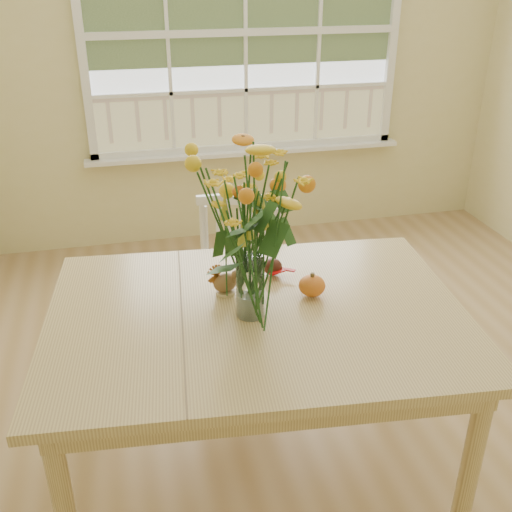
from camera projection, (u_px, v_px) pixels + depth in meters
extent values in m
cube|color=#A4804F|center=(344.00, 411.00, 2.98)|extent=(4.00, 4.50, 0.01)
cube|color=beige|center=(245.00, 61.00, 4.34)|extent=(4.00, 0.02, 2.70)
cube|color=silver|center=(245.00, 32.00, 4.23)|extent=(2.20, 0.00, 1.60)
cube|color=white|center=(247.00, 152.00, 4.57)|extent=(2.42, 0.12, 0.03)
cube|color=tan|center=(257.00, 315.00, 2.25)|extent=(1.66, 1.26, 0.04)
cube|color=tan|center=(257.00, 331.00, 2.28)|extent=(1.53, 1.13, 0.10)
cylinder|color=tan|center=(96.00, 350.00, 2.76)|extent=(0.07, 0.07, 0.80)
cylinder|color=tan|center=(469.00, 472.00, 2.11)|extent=(0.07, 0.07, 0.80)
cylinder|color=tan|center=(383.00, 327.00, 2.93)|extent=(0.07, 0.07, 0.80)
cube|color=white|center=(238.00, 303.00, 3.05)|extent=(0.54, 0.53, 0.05)
cube|color=white|center=(241.00, 245.00, 3.09)|extent=(0.43, 0.17, 0.49)
cylinder|color=white|center=(202.00, 357.00, 3.02)|extent=(0.04, 0.04, 0.43)
cylinder|color=white|center=(212.00, 323.00, 3.31)|extent=(0.04, 0.04, 0.43)
cylinder|color=white|center=(269.00, 360.00, 3.00)|extent=(0.04, 0.04, 0.43)
cylinder|color=white|center=(272.00, 325.00, 3.28)|extent=(0.04, 0.04, 0.43)
cylinder|color=white|center=(250.00, 287.00, 2.16)|extent=(0.10, 0.10, 0.23)
ellipsoid|color=#DB5719|center=(312.00, 287.00, 2.32)|extent=(0.10, 0.10, 0.08)
cylinder|color=#CCB78C|center=(225.00, 292.00, 2.35)|extent=(0.08, 0.08, 0.01)
ellipsoid|color=brown|center=(225.00, 283.00, 2.33)|extent=(0.11, 0.09, 0.08)
ellipsoid|color=#38160F|center=(273.00, 268.00, 2.48)|extent=(0.08, 0.08, 0.07)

